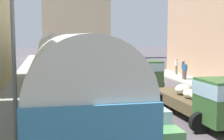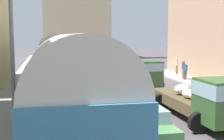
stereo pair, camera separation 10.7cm
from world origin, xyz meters
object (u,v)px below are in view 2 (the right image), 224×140
Objects in this scene: parked_bus_2 at (54,55)px; cargo_truck_0 at (206,99)px; car_0 at (113,68)px; car_1 at (104,63)px; pedestrian_2 at (177,65)px; parked_bus_0 at (68,93)px; parked_bus_1 at (58,68)px; car_3 at (91,57)px; car_5 at (99,80)px; parked_bus_3 at (52,51)px; pedestrian_0 at (184,69)px; car_2 at (97,59)px; car_4 at (142,124)px; car_7 at (73,60)px; streetlamp_near at (19,39)px; car_6 at (79,66)px; cargo_truck_1 at (139,73)px; pedestrian_1 at (185,71)px.

cargo_truck_0 is at bearing -66.08° from parked_bus_2.
car_0 is (6.20, 4.25, -1.64)m from parked_bus_2.
pedestrian_2 reaches higher than car_1.
parked_bus_0 is at bearing -102.59° from car_1.
parked_bus_1 reaches higher than car_3.
car_5 reaches higher than car_0.
pedestrian_2 is at bearing 37.85° from car_5.
parked_bus_1 is 14.70m from car_0.
parked_bus_3 is 4.93× the size of pedestrian_0.
parked_bus_3 is at bearing 90.00° from parked_bus_1.
car_2 reaches higher than car_3.
car_4 is (-3.33, -26.41, -0.01)m from car_1.
parked_bus_0 is 23.57m from pedestrian_2.
parked_bus_2 is 2.50× the size of car_2.
car_1 is 6.66m from car_7.
parked_bus_3 is at bearing 86.18° from streetlamp_near.
car_2 is at bearing 90.65° from cargo_truck_0.
parked_bus_3 reaches higher than pedestrian_0.
car_2 is at bearing 45.23° from parked_bus_3.
parked_bus_0 reaches higher than pedestrian_0.
cargo_truck_0 is 1.67× the size of car_5.
car_4 is at bearing -14.16° from streetlamp_near.
car_2 is 0.96× the size of car_6.
car_4 is (2.87, -7.66, -1.43)m from parked_bus_1.
car_6 reaches higher than car_7.
streetlamp_near is (-14.00, -17.55, 2.91)m from pedestrian_2.
pedestrian_0 reaches higher than car_2.
parked_bus_0 is at bearing -153.60° from cargo_truck_0.
cargo_truck_0 reaches higher than car_5.
parked_bus_1 is 7.93m from cargo_truck_1.
pedestrian_0 reaches higher than car_0.
cargo_truck_0 is at bearing -89.35° from car_2.
parked_bus_3 is 7.97m from car_0.
car_5 is (3.07, 3.81, -1.35)m from parked_bus_1.
car_4 is at bearing -89.78° from car_6.
car_2 is 17.30m from pedestrian_0.
parked_bus_2 is 2.21× the size of car_0.
pedestrian_2 is (0.79, 3.72, 0.10)m from pedestrian_1.
car_3 reaches higher than car_7.
car_5 is 2.52× the size of pedestrian_1.
pedestrian_0 is (8.55, 4.01, 0.26)m from car_5.
streetlamp_near is at bearing -104.10° from parked_bus_1.
parked_bus_2 is at bearing 99.76° from car_4.
car_0 is 21.17m from car_4.
parked_bus_0 is at bearing -94.88° from car_7.
pedestrian_1 is (8.70, -17.20, 0.20)m from car_7.
car_4 is at bearing -99.06° from car_0.
pedestrian_1 is 0.25× the size of streetlamp_near.
car_1 is (-0.22, 14.20, -0.45)m from cargo_truck_1.
parked_bus_0 is 5.38× the size of pedestrian_2.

